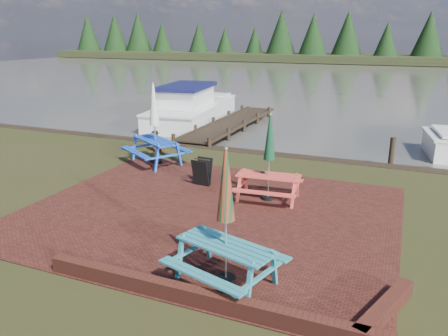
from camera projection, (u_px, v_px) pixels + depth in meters
ground at (190, 229)px, 10.02m from camera, size 120.00×120.00×0.00m
paving at (208, 213)px, 10.90m from camera, size 9.00×7.50×0.02m
brick_wall at (241, 301)px, 7.06m from camera, size 6.21×1.79×0.30m
water at (361, 80)px, 42.66m from camera, size 120.00×60.00×0.02m
far_treeline at (383, 41)px, 67.28m from camera, size 120.00×10.00×8.10m
picnic_table_teal at (226, 238)px, 7.62m from camera, size 2.16×2.03×2.48m
picnic_table_red at (269, 171)px, 11.53m from camera, size 1.79×1.62×2.32m
picnic_table_blue at (155, 136)px, 14.81m from camera, size 2.61×2.54×2.75m
chalkboard at (202, 172)px, 12.76m from camera, size 0.51×0.50×0.81m
jetty at (231, 123)px, 21.22m from camera, size 1.76×9.08×1.00m
boat_jetty at (192, 110)px, 22.86m from camera, size 3.62×8.06×2.26m
person at (155, 131)px, 16.41m from camera, size 0.65×0.51×1.58m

